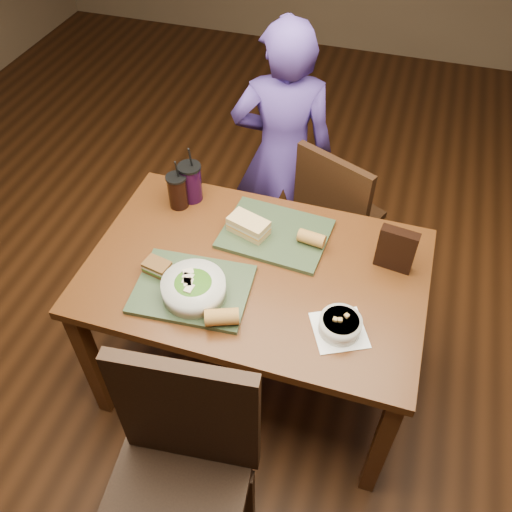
# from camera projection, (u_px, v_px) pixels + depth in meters

# --- Properties ---
(ground) EXTENTS (6.00, 6.00, 0.00)m
(ground) POSITION_uv_depth(u_px,v_px,m) (256.00, 371.00, 2.63)
(ground) COLOR #381C0B
(ground) RESTS_ON ground
(dining_table) EXTENTS (1.30, 0.85, 0.75)m
(dining_table) POSITION_uv_depth(u_px,v_px,m) (256.00, 284.00, 2.16)
(dining_table) COLOR #4E280F
(dining_table) RESTS_ON ground
(chair_near) EXTENTS (0.50, 0.50, 1.04)m
(chair_near) POSITION_uv_depth(u_px,v_px,m) (179.00, 473.00, 1.72)
(chair_near) COLOR black
(chair_near) RESTS_ON ground
(chair_far) EXTENTS (0.52, 0.54, 0.91)m
(chair_far) POSITION_uv_depth(u_px,v_px,m) (331.00, 215.00, 2.66)
(chair_far) COLOR black
(chair_far) RESTS_ON ground
(diner) EXTENTS (0.58, 0.46, 1.39)m
(diner) POSITION_uv_depth(u_px,v_px,m) (283.00, 155.00, 2.69)
(diner) COLOR #49328A
(diner) RESTS_ON ground
(tray_near) EXTENTS (0.44, 0.35, 0.02)m
(tray_near) POSITION_uv_depth(u_px,v_px,m) (193.00, 289.00, 2.01)
(tray_near) COLOR #2C3B23
(tray_near) RESTS_ON dining_table
(tray_far) EXTENTS (0.44, 0.35, 0.02)m
(tray_far) POSITION_uv_depth(u_px,v_px,m) (275.00, 234.00, 2.21)
(tray_far) COLOR #2C3B23
(tray_far) RESTS_ON dining_table
(salad_bowl) EXTENTS (0.23, 0.23, 0.08)m
(salad_bowl) POSITION_uv_depth(u_px,v_px,m) (194.00, 287.00, 1.95)
(salad_bowl) COLOR silver
(salad_bowl) RESTS_ON tray_near
(soup_bowl) EXTENTS (0.24, 0.24, 0.07)m
(soup_bowl) POSITION_uv_depth(u_px,v_px,m) (340.00, 325.00, 1.86)
(soup_bowl) COLOR white
(soup_bowl) RESTS_ON dining_table
(sandwich_near) EXTENTS (0.11, 0.08, 0.05)m
(sandwich_near) POSITION_uv_depth(u_px,v_px,m) (157.00, 267.00, 2.04)
(sandwich_near) COLOR #593819
(sandwich_near) RESTS_ON tray_near
(sandwich_far) EXTENTS (0.18, 0.13, 0.06)m
(sandwich_far) POSITION_uv_depth(u_px,v_px,m) (249.00, 226.00, 2.18)
(sandwich_far) COLOR tan
(sandwich_far) RESTS_ON tray_far
(baguette_near) EXTENTS (0.13, 0.10, 0.06)m
(baguette_near) POSITION_uv_depth(u_px,v_px,m) (222.00, 317.00, 1.87)
(baguette_near) COLOR #AD7533
(baguette_near) RESTS_ON tray_near
(baguette_far) EXTENTS (0.11, 0.07, 0.05)m
(baguette_far) POSITION_uv_depth(u_px,v_px,m) (311.00, 238.00, 2.14)
(baguette_far) COLOR #AD7533
(baguette_far) RESTS_ON tray_far
(cup_cola) EXTENTS (0.09, 0.09, 0.24)m
(cup_cola) POSITION_uv_depth(u_px,v_px,m) (178.00, 191.00, 2.29)
(cup_cola) COLOR black
(cup_cola) RESTS_ON dining_table
(cup_berry) EXTENTS (0.10, 0.10, 0.27)m
(cup_berry) POSITION_uv_depth(u_px,v_px,m) (191.00, 182.00, 2.31)
(cup_berry) COLOR black
(cup_berry) RESTS_ON dining_table
(chip_bag) EXTENTS (0.15, 0.06, 0.19)m
(chip_bag) POSITION_uv_depth(u_px,v_px,m) (396.00, 250.00, 2.03)
(chip_bag) COLOR black
(chip_bag) RESTS_ON dining_table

